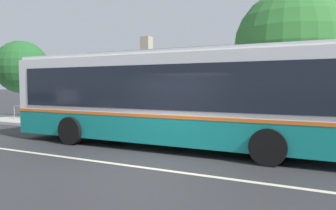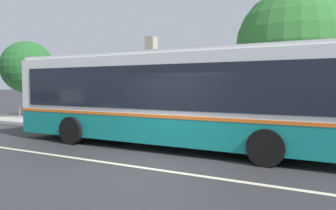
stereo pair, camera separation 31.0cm
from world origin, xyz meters
name	(u,v)px [view 1 (the left image)]	position (x,y,z in m)	size (l,w,h in m)	color
ground_plane	(144,168)	(0.00, 0.00, 0.00)	(300.00, 300.00, 0.00)	#2D2D30
sidewalk_far	(218,134)	(0.00, 6.00, 0.07)	(60.00, 3.00, 0.15)	#ADAAA3
lane_divider_stripe	(144,168)	(0.00, 0.00, 0.00)	(60.00, 0.16, 0.01)	beige
community_building	(218,91)	(-2.34, 13.00, 1.78)	(21.89, 8.59, 5.72)	tan
transit_bus	(167,97)	(-0.83, 2.90, 1.74)	(11.85, 2.81, 3.23)	#147F7A
bench_by_building	(63,114)	(-8.73, 5.92, 0.58)	(1.80, 0.51, 0.94)	#4C4C4C
street_tree_primary	(290,46)	(2.69, 6.82, 3.70)	(4.41, 4.41, 5.91)	#4C3828
street_tree_secondary	(23,69)	(-12.71, 6.73, 3.15)	(3.20, 3.20, 4.84)	#4C3828
bike_rack	(20,110)	(-12.19, 6.03, 0.68)	(1.16, 0.06, 0.78)	slate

